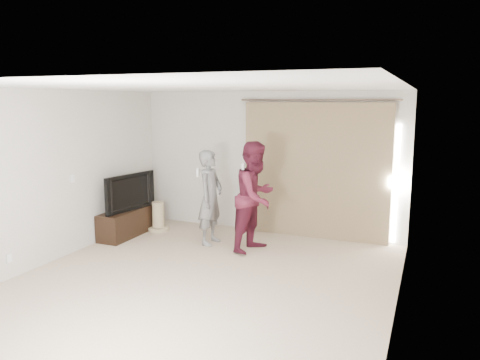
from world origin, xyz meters
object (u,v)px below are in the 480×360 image
object	(u,v)px
tv	(126,192)
person_man	(210,197)
tv_console	(127,222)
person_woman	(256,197)

from	to	relation	value
tv	person_man	size ratio (longest dim) A/B	0.71
tv_console	person_man	size ratio (longest dim) A/B	0.78
tv	person_woman	bearing A→B (deg)	-77.66
tv_console	tv	xyz separation A→B (m)	(0.00, 0.00, 0.57)
tv_console	tv	world-z (taller)	tv
tv_console	tv	bearing A→B (deg)	0.00
person_man	person_woman	world-z (taller)	person_woman
tv	person_man	bearing A→B (deg)	-74.57
tv_console	person_woman	xyz separation A→B (m)	(2.46, 0.09, 0.66)
tv_console	person_woman	distance (m)	2.55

